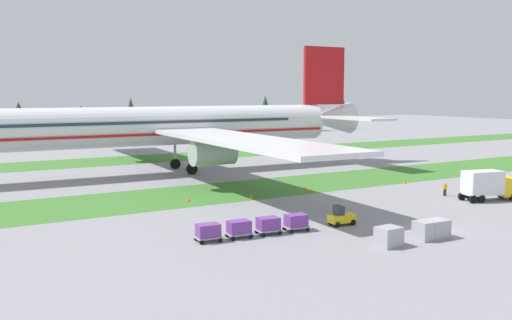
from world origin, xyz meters
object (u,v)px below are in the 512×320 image
(catering_truck, at_px, (489,184))
(ground_crew_marshaller, at_px, (445,188))
(baggage_tug, at_px, (341,217))
(taxiway_marker_2, at_px, (188,199))
(cargo_dolly_third, at_px, (239,228))
(airliner, at_px, (171,126))
(cargo_dolly_lead, at_px, (296,221))
(uld_container_2, at_px, (436,229))
(cargo_dolly_fourth, at_px, (208,231))
(cargo_dolly_second, at_px, (268,224))
(taxiway_marker_3, at_px, (306,189))
(uld_container_1, at_px, (426,230))
(taxiway_marker_0, at_px, (251,196))
(taxiway_marker_1, at_px, (405,182))
(uld_container_0, at_px, (389,237))

(catering_truck, bearing_deg, ground_crew_marshaller, -140.55)
(baggage_tug, bearing_deg, taxiway_marker_2, -151.82)
(cargo_dolly_third, distance_m, catering_truck, 33.91)
(airliner, bearing_deg, ground_crew_marshaller, -147.46)
(cargo_dolly_lead, distance_m, uld_container_2, 12.48)
(catering_truck, distance_m, ground_crew_marshaller, 5.18)
(cargo_dolly_fourth, bearing_deg, cargo_dolly_second, 90.00)
(uld_container_2, distance_m, taxiway_marker_3, 25.22)
(cargo_dolly_second, distance_m, taxiway_marker_3, 22.81)
(cargo_dolly_third, height_order, uld_container_1, uld_container_1)
(cargo_dolly_second, xyz_separation_m, cargo_dolly_fourth, (-5.78, 0.46, 0.00))
(catering_truck, relative_size, taxiway_marker_3, 11.45)
(airliner, xyz_separation_m, catering_truck, (23.97, -40.84, -5.58))
(airliner, relative_size, baggage_tug, 32.37)
(cargo_dolly_second, height_order, cargo_dolly_fourth, same)
(baggage_tug, distance_m, taxiway_marker_0, 16.33)
(cargo_dolly_third, xyz_separation_m, ground_crew_marshaller, (31.65, 4.71, 0.03))
(taxiway_marker_0, bearing_deg, catering_truck, -32.73)
(taxiway_marker_2, bearing_deg, catering_truck, -29.19)
(cargo_dolly_third, relative_size, catering_truck, 0.32)
(airliner, xyz_separation_m, taxiway_marker_0, (0.15, -25.53, -7.27))
(ground_crew_marshaller, xyz_separation_m, taxiway_marker_2, (-28.93, 12.85, -0.71))
(baggage_tug, height_order, taxiway_marker_1, baggage_tug)
(uld_container_2, bearing_deg, cargo_dolly_lead, 138.21)
(baggage_tug, distance_m, catering_truck, 23.15)
(catering_truck, distance_m, uld_container_2, 20.85)
(cargo_dolly_lead, xyz_separation_m, taxiway_marker_0, (4.29, 15.91, -0.65))
(taxiway_marker_1, height_order, taxiway_marker_3, taxiway_marker_3)
(airliner, height_order, ground_crew_marshaller, airliner)
(taxiway_marker_2, height_order, taxiway_marker_3, taxiway_marker_3)
(airliner, distance_m, ground_crew_marshaller, 42.79)
(baggage_tug, bearing_deg, cargo_dolly_second, -90.00)
(ground_crew_marshaller, distance_m, taxiway_marker_3, 17.30)
(taxiway_marker_1, bearing_deg, cargo_dolly_third, -157.92)
(cargo_dolly_lead, xyz_separation_m, uld_container_1, (8.12, -8.27, -0.10))
(cargo_dolly_fourth, xyz_separation_m, uld_container_1, (16.79, -8.95, -0.10))
(cargo_dolly_lead, bearing_deg, uld_container_0, 28.82)
(cargo_dolly_second, relative_size, uld_container_1, 1.16)
(cargo_dolly_third, bearing_deg, cargo_dolly_second, 90.00)
(cargo_dolly_third, distance_m, uld_container_1, 16.41)
(catering_truck, distance_m, taxiway_marker_1, 13.79)
(cargo_dolly_fourth, height_order, uld_container_2, uld_container_2)
(cargo_dolly_second, xyz_separation_m, catering_truck, (31.00, 0.37, 1.03))
(airliner, xyz_separation_m, taxiway_marker_2, (-7.21, -23.42, -7.30))
(airliner, height_order, taxiway_marker_1, airliner)
(cargo_dolly_second, bearing_deg, taxiway_marker_0, 159.90)
(ground_crew_marshaller, distance_m, uld_container_0, 25.89)
(cargo_dolly_fourth, bearing_deg, baggage_tug, 90.00)
(catering_truck, height_order, uld_container_2, catering_truck)
(catering_truck, height_order, taxiway_marker_1, catering_truck)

